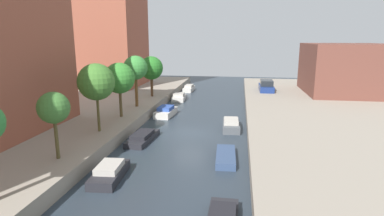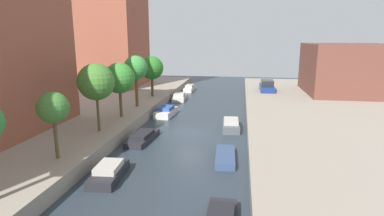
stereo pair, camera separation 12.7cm
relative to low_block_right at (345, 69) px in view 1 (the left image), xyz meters
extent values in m
plane|color=#28333D|center=(-18.00, -18.09, -4.26)|extent=(84.00, 84.00, 0.00)
cube|color=gray|center=(-33.00, -18.09, -3.76)|extent=(20.00, 64.00, 1.00)
cube|color=gray|center=(-3.00, -18.09, -3.76)|extent=(20.00, 64.00, 1.00)
cube|color=brown|center=(0.00, 0.00, 0.00)|extent=(10.00, 11.52, 6.52)
cylinder|color=brown|center=(-24.77, -27.67, -1.99)|extent=(0.22, 0.22, 2.54)
sphere|color=#3D7231|center=(-24.77, -27.67, -0.04)|extent=(1.92, 1.92, 1.92)
cylinder|color=brown|center=(-24.77, -21.79, -1.78)|extent=(0.21, 0.21, 2.96)
sphere|color=#40782D|center=(-24.77, -21.79, 0.70)|extent=(2.87, 2.87, 2.87)
cylinder|color=brown|center=(-24.77, -17.00, -1.93)|extent=(0.27, 0.27, 2.66)
sphere|color=#35822E|center=(-24.77, -17.00, 0.40)|extent=(2.85, 2.85, 2.85)
cylinder|color=brown|center=(-24.77, -12.35, -1.62)|extent=(0.32, 0.32, 3.29)
sphere|color=#398939|center=(-24.77, -12.35, 0.92)|extent=(2.56, 2.56, 2.56)
cylinder|color=brown|center=(-24.77, -6.28, -1.98)|extent=(0.33, 0.33, 2.56)
sphere|color=#277124|center=(-24.77, -6.28, 0.32)|extent=(2.91, 2.91, 2.91)
cube|color=navy|center=(-10.10, 0.20, -2.86)|extent=(1.89, 4.69, 0.80)
cube|color=#1E2328|center=(-10.10, -0.15, -2.09)|extent=(1.66, 2.58, 0.74)
cube|color=#232328|center=(-21.36, -27.93, -3.98)|extent=(1.77, 3.72, 0.56)
cube|color=#B2ADA3|center=(-21.36, -27.89, -3.52)|extent=(1.43, 2.08, 0.36)
cube|color=#232328|center=(-21.52, -20.78, -4.04)|extent=(1.81, 4.47, 0.44)
cube|color=black|center=(-21.52, -20.88, -3.66)|extent=(1.44, 2.49, 0.30)
cube|color=beige|center=(-21.60, -12.15, -3.92)|extent=(1.90, 3.79, 0.68)
cube|color=#2D4C9E|center=(-21.60, -12.21, -3.39)|extent=(1.53, 2.12, 0.37)
cube|color=beige|center=(-21.84, -3.40, -3.96)|extent=(1.74, 3.36, 0.59)
cube|color=#B2ADA3|center=(-21.84, -3.48, -3.47)|extent=(1.43, 1.87, 0.39)
cube|color=beige|center=(-21.68, 4.06, -3.93)|extent=(1.45, 3.70, 0.66)
cube|color=#B2ADA3|center=(-21.68, 4.21, -3.43)|extent=(1.19, 2.05, 0.35)
cube|color=black|center=(-14.36, -31.81, -3.67)|extent=(1.18, 1.77, 0.29)
cube|color=#33476B|center=(-14.58, -23.92, -4.02)|extent=(1.47, 3.86, 0.49)
cube|color=#4C5156|center=(-14.45, -16.21, -3.93)|extent=(1.71, 3.88, 0.65)
cube|color=#B2ADA3|center=(-14.45, -16.40, -3.44)|extent=(1.39, 2.16, 0.35)
camera|label=1|loc=(-13.80, -44.66, 4.07)|focal=29.58mm
camera|label=2|loc=(-13.68, -44.64, 4.07)|focal=29.58mm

